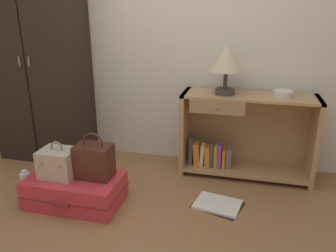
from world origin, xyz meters
The scene contains 11 objects.
ground_plane centered at (0.00, 0.00, 0.00)m, with size 9.00×9.00×0.00m, color olive.
back_wall centered at (0.00, 1.50, 1.30)m, with size 6.40×0.10×2.60m, color silver.
wardrobe centered at (-1.18, 1.20, 1.02)m, with size 0.89×0.47×2.05m.
bookshelf centered at (0.79, 1.25, 0.38)m, with size 1.18×0.39×0.77m.
table_lamp centered at (0.62, 1.21, 1.07)m, with size 0.30×0.30×0.44m.
bowl centered at (1.12, 1.24, 0.80)m, with size 0.16×0.16×0.05m, color silver.
suitcase_large centered at (-0.45, 0.41, 0.12)m, with size 0.74×0.45×0.23m.
train_case centered at (-0.56, 0.39, 0.34)m, with size 0.27×0.23×0.29m.
handbag centered at (-0.29, 0.45, 0.37)m, with size 0.28×0.19×0.37m.
bottle centered at (-0.99, 0.51, 0.08)m, with size 0.08×0.08×0.17m.
open_book_on_floor centered at (0.66, 0.63, 0.01)m, with size 0.43×0.37×0.02m.
Camera 1 is at (0.82, -1.67, 1.47)m, focal length 35.41 mm.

